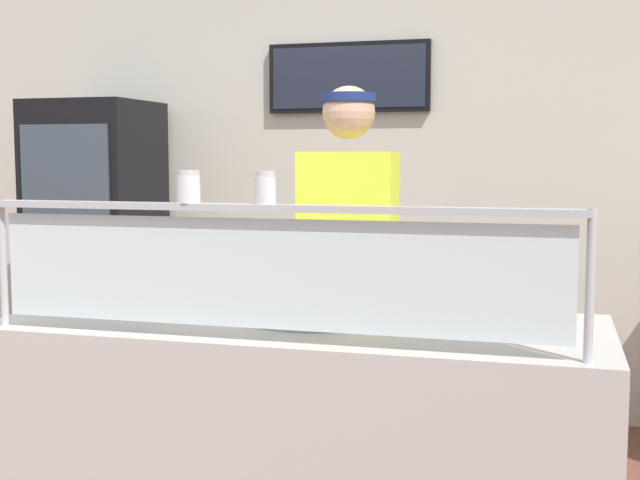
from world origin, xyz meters
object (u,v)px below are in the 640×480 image
drink_fridge (97,255)px  worker_figure (349,275)px  pepper_flake_shaker (266,190)px  pizza_tray (314,314)px  pizza_server (306,308)px  parmesan_shaker (189,189)px

drink_fridge → worker_figure: bearing=-31.9°
pepper_flake_shaker → worker_figure: (-0.00, 1.01, -0.38)m
pizza_tray → pizza_server: size_ratio=1.67×
pizza_tray → drink_fridge: 2.55m
pizza_tray → pepper_flake_shaker: pepper_flake_shaker is taller
worker_figure → pizza_tray: bearing=-86.8°
pizza_server → pepper_flake_shaker: bearing=-103.6°
worker_figure → drink_fridge: bearing=148.1°
pepper_flake_shaker → drink_fridge: size_ratio=0.05×
parmesan_shaker → drink_fridge: drink_fridge is taller
parmesan_shaker → pepper_flake_shaker: (0.24, 0.00, -0.00)m
pizza_tray → drink_fridge: bearing=136.3°
pizza_tray → drink_fridge: size_ratio=0.26×
pizza_tray → pizza_server: bearing=-135.6°
drink_fridge → pizza_tray: bearing=-43.7°
pizza_server → drink_fridge: bearing=124.4°
pepper_flake_shaker → worker_figure: worker_figure is taller
worker_figure → pepper_flake_shaker: bearing=-89.9°
pizza_tray → pepper_flake_shaker: bearing=-95.3°
pizza_server → parmesan_shaker: (-0.25, -0.35, 0.40)m
pizza_server → parmesan_shaker: 0.59m
pepper_flake_shaker → worker_figure: 1.08m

